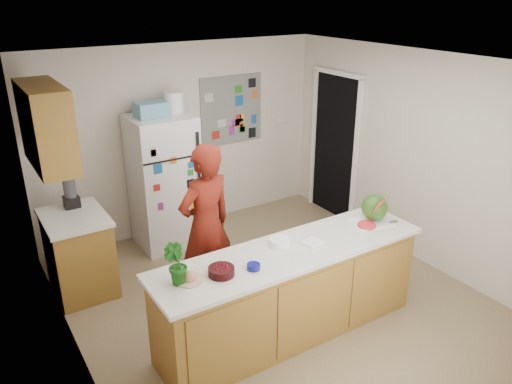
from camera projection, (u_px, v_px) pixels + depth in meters
floor at (277, 301)px, 5.38m from camera, size 4.00×4.50×0.02m
wall_back at (182, 139)px, 6.66m from camera, size 4.00×0.02×2.50m
wall_left at (68, 247)px, 3.90m from camera, size 0.02×4.50×2.50m
wall_right at (419, 159)px, 5.89m from camera, size 0.02×4.50×2.50m
ceiling at (281, 63)px, 4.41m from camera, size 4.00×4.50×0.02m
doorway at (335, 147)px, 7.10m from camera, size 0.03×0.85×2.04m
peninsula_base at (290, 294)px, 4.72m from camera, size 2.60×0.62×0.88m
peninsula_top at (291, 252)px, 4.54m from camera, size 2.68×0.70×0.04m
side_counter_base at (79, 255)px, 5.43m from camera, size 0.60×0.80×0.86m
side_counter_top at (74, 218)px, 5.26m from camera, size 0.64×0.84×0.04m
upper_cabinets at (46, 126)px, 4.76m from camera, size 0.35×1.00×0.80m
refrigerator at (164, 182)px, 6.29m from camera, size 0.75×0.70×1.70m
fridge_top_bin at (151, 109)px, 5.89m from camera, size 0.35×0.28×0.18m
photo_collage at (232, 110)px, 6.90m from camera, size 0.95×0.01×0.95m
person at (206, 226)px, 5.08m from camera, size 0.71×0.54×1.75m
blender_appliance at (70, 191)px, 5.39m from camera, size 0.13×0.13×0.38m
cutting_board at (370, 222)px, 5.05m from camera, size 0.46×0.39×0.01m
watermelon at (375, 208)px, 5.04m from camera, size 0.27×0.27×0.27m
watermelon_slice at (367, 225)px, 4.95m from camera, size 0.17×0.17×0.02m
cherry_bowl at (221, 271)px, 4.12m from camera, size 0.29×0.29×0.07m
white_bowl at (280, 242)px, 4.61m from camera, size 0.21×0.21×0.06m
cobalt_bowl at (254, 267)px, 4.21m from camera, size 0.15×0.15×0.05m
plate at (190, 280)px, 4.05m from camera, size 0.30×0.30×0.02m
paper_towel at (312, 242)px, 4.64m from camera, size 0.20×0.19×0.02m
keys at (393, 222)px, 5.05m from camera, size 0.10×0.04×0.01m
potted_plant at (176, 264)px, 3.96m from camera, size 0.23×0.24×0.34m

